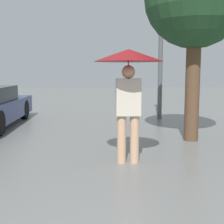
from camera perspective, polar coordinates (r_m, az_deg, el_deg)
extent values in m
cylinder|color=tan|center=(5.34, 1.74, -5.00)|extent=(0.15, 0.15, 0.82)
cylinder|color=tan|center=(5.37, 4.12, -4.96)|extent=(0.15, 0.15, 0.82)
cube|color=beige|center=(5.25, 2.99, 2.74)|extent=(0.41, 0.24, 0.62)
sphere|color=tan|center=(5.23, 3.02, 7.33)|extent=(0.22, 0.22, 0.22)
cylinder|color=#515456|center=(5.23, 3.01, 5.63)|extent=(0.02, 0.02, 0.65)
cone|color=maroon|center=(5.24, 3.04, 10.33)|extent=(1.16, 1.16, 0.20)
cylinder|color=black|center=(10.71, -15.72, 0.46)|extent=(0.18, 0.62, 0.62)
cylinder|color=brown|center=(7.22, 14.51, 4.96)|extent=(0.32, 0.32, 2.56)
cylinder|color=#515456|center=(10.36, 8.89, 11.28)|extent=(0.15, 0.15, 4.54)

